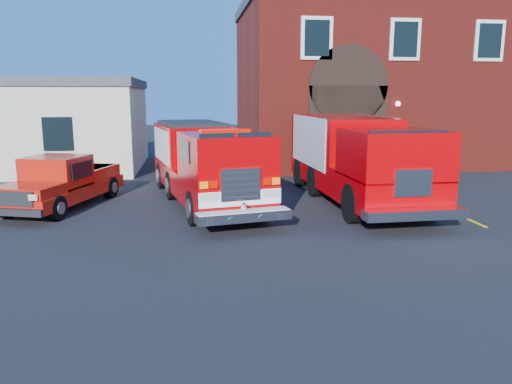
{
  "coord_description": "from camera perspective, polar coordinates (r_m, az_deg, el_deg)",
  "views": [
    {
      "loc": [
        -1.55,
        -12.82,
        3.58
      ],
      "look_at": [
        0.0,
        -1.2,
        1.3
      ],
      "focal_mm": 35.0,
      "sensor_mm": 36.0,
      "label": 1
    }
  ],
  "objects": [
    {
      "name": "ground",
      "position": [
        13.4,
        -0.68,
        -4.49
      ],
      "size": [
        100.0,
        100.0,
        0.0
      ],
      "primitive_type": "plane",
      "color": "black",
      "rests_on": "ground"
    },
    {
      "name": "parking_stripe_near",
      "position": [
        16.39,
        22.06,
        -2.42
      ],
      "size": [
        0.12,
        3.0,
        0.01
      ],
      "primitive_type": "cube",
      "color": "yellow",
      "rests_on": "ground"
    },
    {
      "name": "parking_stripe_far",
      "position": [
        21.69,
        14.3,
        1.17
      ],
      "size": [
        0.12,
        3.0,
        0.01
      ],
      "primitive_type": "cube",
      "color": "yellow",
      "rests_on": "ground"
    },
    {
      "name": "secondary_truck",
      "position": [
        17.36,
        11.33,
        4.04
      ],
      "size": [
        2.95,
        8.79,
        2.83
      ],
      "color": "black",
      "rests_on": "ground"
    },
    {
      "name": "parking_stripe_mid",
      "position": [
        18.99,
        17.64,
        -0.38
      ],
      "size": [
        0.12,
        3.0,
        0.01
      ],
      "primitive_type": "cube",
      "color": "yellow",
      "rests_on": "ground"
    },
    {
      "name": "side_building",
      "position": [
        26.91,
        -23.86,
        7.13
      ],
      "size": [
        10.2,
        8.2,
        4.35
      ],
      "color": "beige",
      "rests_on": "ground"
    },
    {
      "name": "fire_station",
      "position": [
        28.81,
        14.17,
        12.01
      ],
      "size": [
        15.2,
        10.2,
        8.45
      ],
      "color": "maroon",
      "rests_on": "ground"
    },
    {
      "name": "fire_engine",
      "position": [
        16.8,
        -5.88,
        3.38
      ],
      "size": [
        4.02,
        8.88,
        2.64
      ],
      "color": "black",
      "rests_on": "ground"
    },
    {
      "name": "pickup_truck",
      "position": [
        17.3,
        -21.26,
        1.0
      ],
      "size": [
        3.35,
        5.48,
        1.69
      ],
      "color": "black",
      "rests_on": "ground"
    }
  ]
}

